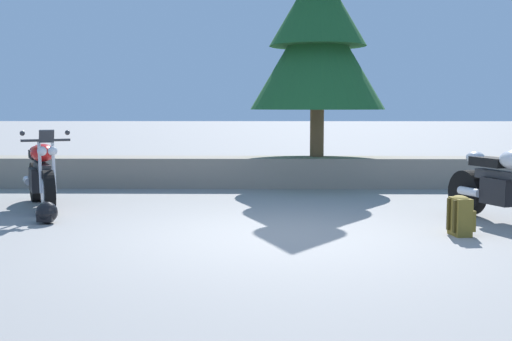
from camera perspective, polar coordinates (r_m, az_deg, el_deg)
The scene contains 7 objects.
ground_plane at distance 7.63m, azimuth 1.66°, elevation -5.74°, with size 120.00×120.00×0.00m, color gray.
stone_wall at distance 12.34m, azimuth 1.35°, elevation -0.12°, with size 36.00×0.80×0.55m, color gray.
motorcycle_red_near_left at distance 10.20m, azimuth -18.04°, elevation -0.39°, with size 1.09×1.93×1.18m.
motorcycle_silver_centre at distance 8.96m, azimuth 20.82°, elevation -1.27°, with size 1.02×1.97×1.18m.
rider_backpack at distance 8.02m, azimuth 17.29°, elevation -3.68°, with size 0.29×0.32×0.47m.
rider_helmet at distance 8.88m, azimuth -17.67°, elevation -3.50°, with size 0.28×0.28×0.28m.
pine_tree_mid_left at distance 12.62m, azimuth 5.37°, elevation 11.62°, with size 2.53×2.53×4.19m.
Camera 1 is at (-0.11, -7.48, 1.49)m, focal length 46.25 mm.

